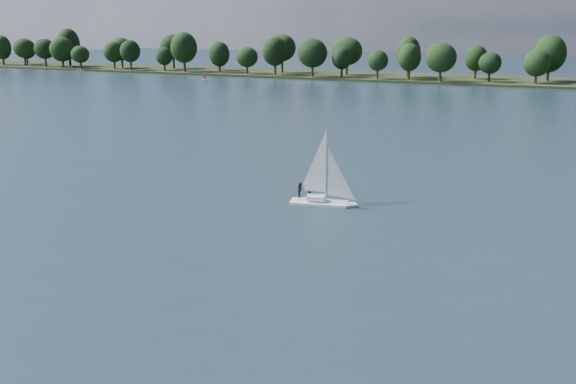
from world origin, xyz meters
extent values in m
plane|color=#233342|center=(0.00, 100.00, 0.00)|extent=(700.00, 700.00, 0.00)
cube|color=black|center=(0.00, 212.00, 0.00)|extent=(660.00, 40.00, 1.50)
cube|color=white|center=(7.96, 40.68, 0.00)|extent=(6.78, 3.19, 0.77)
cube|color=white|center=(7.96, 40.68, 0.77)|extent=(2.13, 1.54, 0.48)
cylinder|color=silver|center=(7.96, 40.68, 4.38)|extent=(0.12, 0.12, 7.70)
imported|color=black|center=(6.56, 41.05, 1.38)|extent=(0.58, 0.71, 1.66)
imported|color=black|center=(5.70, 40.51, 1.38)|extent=(0.90, 0.99, 1.66)
cube|color=white|center=(-93.16, 174.34, 0.00)|extent=(2.45, 2.37, 0.39)
cylinder|color=silver|center=(-93.16, 174.34, 1.97)|extent=(0.07, 0.07, 3.50)
cube|color=slate|center=(-167.73, 189.94, 0.00)|extent=(4.28, 2.64, 0.50)
camera|label=1|loc=(33.50, -19.83, 18.34)|focal=40.00mm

